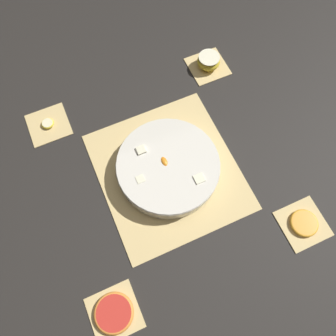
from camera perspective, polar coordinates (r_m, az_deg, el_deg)
The scene contains 11 objects.
ground_plane at distance 0.99m, azimuth 0.00°, elevation -0.60°, with size 6.00×6.00×0.00m, color black.
bamboo_mat_center at distance 0.98m, azimuth 0.00°, elevation -0.54°, with size 0.43×0.40×0.01m.
coaster_mat_near_left at distance 1.12m, azimuth -20.10°, elevation 7.13°, with size 0.13×0.13×0.01m.
coaster_mat_near_right at distance 0.93m, azimuth -9.32°, elevation -23.64°, with size 0.13×0.13×0.01m.
coaster_mat_far_left at distance 1.19m, azimuth 6.93°, elevation 17.21°, with size 0.13×0.13×0.01m.
coaster_mat_far_right at distance 1.01m, azimuth 22.47°, elevation -8.95°, with size 0.13×0.13×0.01m.
fruit_salad_bowl at distance 0.95m, azimuth -0.03°, elevation 0.23°, with size 0.30×0.30×0.06m.
apple_half at distance 1.17m, azimuth 7.07°, elevation 17.99°, with size 0.08×0.08×0.04m.
orange_slice_whole at distance 1.00m, azimuth 22.63°, elevation -8.84°, with size 0.08×0.08×0.01m.
banana_coin_single at distance 1.11m, azimuth -20.22°, elevation 7.31°, with size 0.04×0.04×0.01m.
grapefruit_slice at distance 0.92m, azimuth -9.41°, elevation -23.65°, with size 0.10×0.10×0.01m.
Camera 1 is at (0.33, -0.15, 0.92)m, focal length 35.00 mm.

